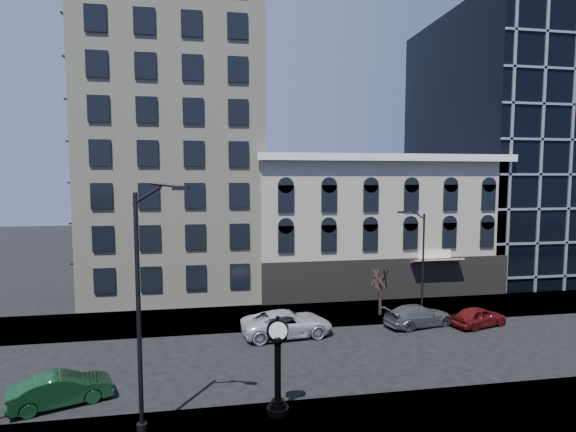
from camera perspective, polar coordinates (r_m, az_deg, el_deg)
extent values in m
plane|color=black|center=(27.13, -2.89, -17.89)|extent=(160.00, 160.00, 0.00)
cube|color=gray|center=(34.59, -4.49, -12.70)|extent=(160.00, 6.00, 0.12)
cube|color=#BFB89A|center=(44.77, -13.95, 15.69)|extent=(15.00, 15.00, 38.00)
cube|color=#A59D88|center=(43.71, 10.36, -1.10)|extent=(22.00, 10.00, 12.00)
cube|color=white|center=(38.67, 13.15, 7.28)|extent=(22.60, 0.80, 0.60)
cube|color=black|center=(39.74, 12.77, -7.88)|extent=(22.00, 0.30, 3.60)
cube|color=maroon|center=(40.62, 18.36, -5.43)|extent=(4.50, 1.18, 0.55)
cube|color=black|center=(57.72, 27.88, 7.80)|extent=(20.00, 20.00, 28.00)
cylinder|color=black|center=(21.63, -1.31, -23.39)|extent=(1.00, 1.00, 0.27)
cylinder|color=black|center=(21.52, -1.31, -22.86)|extent=(0.73, 0.73, 0.18)
cylinder|color=black|center=(21.45, -1.31, -22.47)|extent=(0.55, 0.55, 0.15)
cylinder|color=black|center=(20.85, -1.32, -19.10)|extent=(0.29, 0.29, 2.64)
sphere|color=black|center=(20.31, -1.33, -15.46)|extent=(0.51, 0.51, 0.51)
cube|color=black|center=(20.28, -1.33, -15.22)|extent=(0.84, 0.33, 0.23)
cylinder|color=black|center=(20.16, -1.33, -14.25)|extent=(0.98, 0.44, 0.95)
cylinder|color=white|center=(20.02, -1.26, -14.39)|extent=(0.79, 0.15, 0.80)
cylinder|color=white|center=(20.31, -1.39, -14.11)|extent=(0.79, 0.15, 0.80)
sphere|color=black|center=(19.99, -1.33, -12.77)|extent=(0.18, 0.18, 0.18)
cylinder|color=black|center=(19.16, -18.43, -11.97)|extent=(0.18, 0.18, 9.82)
cylinder|color=black|center=(20.99, -18.05, -24.30)|extent=(0.41, 0.41, 0.46)
cube|color=black|center=(17.40, -12.62, 3.47)|extent=(0.68, 0.45, 0.16)
cylinder|color=black|center=(35.11, 16.77, -6.01)|extent=(0.14, 0.14, 7.74)
cylinder|color=black|center=(35.98, 16.62, -11.79)|extent=(0.32, 0.32, 0.36)
cube|color=black|center=(33.74, 14.44, 0.47)|extent=(0.51, 0.24, 0.13)
cylinder|color=#2E2117|center=(35.31, 11.65, -10.08)|extent=(0.24, 0.24, 2.65)
imported|color=#143F1E|center=(24.64, -26.84, -19.02)|extent=(4.70, 3.01, 1.46)
imported|color=silver|center=(30.66, -0.13, -13.48)|extent=(6.33, 3.45, 1.68)
imported|color=#595B60|center=(33.91, 16.24, -12.04)|extent=(5.42, 3.09, 1.48)
imported|color=maroon|center=(35.21, 23.05, -11.66)|extent=(4.45, 2.75, 1.41)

